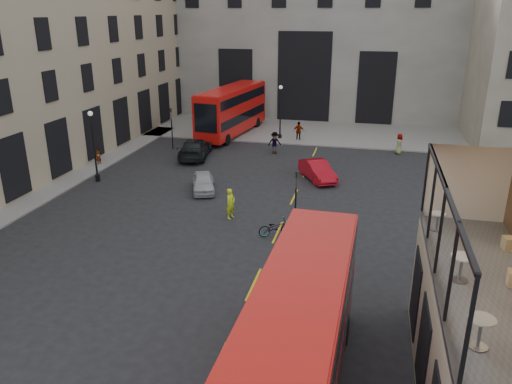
% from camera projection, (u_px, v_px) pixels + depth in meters
% --- Properties ---
extents(ground, '(140.00, 140.00, 0.00)m').
position_uv_depth(ground, '(269.00, 376.00, 17.60)').
color(ground, black).
rests_on(ground, ground).
extents(host_frontage, '(3.00, 11.00, 4.50)m').
position_uv_depth(host_frontage, '(475.00, 350.00, 15.43)').
color(host_frontage, tan).
rests_on(host_frontage, ground).
extents(cafe_floor, '(3.00, 10.00, 0.10)m').
position_uv_depth(cafe_floor, '(487.00, 286.00, 14.64)').
color(cafe_floor, slate).
rests_on(cafe_floor, host_frontage).
extents(gateway, '(35.00, 10.60, 18.00)m').
position_uv_depth(gateway, '(311.00, 35.00, 59.33)').
color(gateway, '#9C9992').
rests_on(gateway, ground).
extents(pavement_far, '(40.00, 12.00, 0.12)m').
position_uv_depth(pavement_far, '(287.00, 130.00, 53.62)').
color(pavement_far, slate).
rests_on(pavement_far, ground).
extents(traffic_light_near, '(0.16, 0.20, 3.80)m').
position_uv_depth(traffic_light_near, '(296.00, 195.00, 27.96)').
color(traffic_light_near, black).
rests_on(traffic_light_near, ground).
extents(traffic_light_far, '(0.16, 0.20, 3.80)m').
position_uv_depth(traffic_light_far, '(172.00, 123.00, 45.59)').
color(traffic_light_far, black).
rests_on(traffic_light_far, ground).
extents(street_lamp_a, '(0.36, 0.36, 5.33)m').
position_uv_depth(street_lamp_a, '(94.00, 150.00, 36.89)').
color(street_lamp_a, black).
rests_on(street_lamp_a, ground).
extents(street_lamp_b, '(0.36, 0.36, 5.33)m').
position_uv_depth(street_lamp_b, '(280.00, 115.00, 49.16)').
color(street_lamp_b, black).
rests_on(street_lamp_b, ground).
extents(bus_near, '(2.92, 11.64, 4.62)m').
position_uv_depth(bus_near, '(299.00, 339.00, 15.40)').
color(bus_near, '#B8120C').
rests_on(bus_near, ground).
extents(bus_far, '(4.36, 12.40, 4.85)m').
position_uv_depth(bus_far, '(232.00, 108.00, 50.89)').
color(bus_far, red).
rests_on(bus_far, ground).
extents(car_a, '(2.74, 4.06, 1.28)m').
position_uv_depth(car_a, '(203.00, 182.00, 35.44)').
color(car_a, '#A9ADB2').
rests_on(car_a, ground).
extents(car_b, '(3.49, 4.58, 1.45)m').
position_uv_depth(car_b, '(317.00, 170.00, 37.81)').
color(car_b, '#AC0A16').
rests_on(car_b, ground).
extents(car_c, '(3.13, 5.94, 1.64)m').
position_uv_depth(car_c, '(195.00, 148.00, 43.52)').
color(car_c, black).
rests_on(car_c, ground).
extents(bicycle, '(2.08, 1.45, 1.03)m').
position_uv_depth(bicycle, '(276.00, 228.00, 28.38)').
color(bicycle, gray).
rests_on(bicycle, ground).
extents(cyclist, '(0.69, 0.82, 1.92)m').
position_uv_depth(cyclist, '(231.00, 204.00, 30.70)').
color(cyclist, '#CDE618').
rests_on(cyclist, ground).
extents(pedestrian_a, '(0.96, 0.80, 1.77)m').
position_uv_depth(pedestrian_a, '(204.00, 129.00, 50.39)').
color(pedestrian_a, gray).
rests_on(pedestrian_a, ground).
extents(pedestrian_b, '(1.47, 1.22, 1.97)m').
position_uv_depth(pedestrian_b, '(275.00, 143.00, 44.62)').
color(pedestrian_b, gray).
rests_on(pedestrian_b, ground).
extents(pedestrian_c, '(1.15, 0.53, 1.92)m').
position_uv_depth(pedestrian_c, '(299.00, 131.00, 48.99)').
color(pedestrian_c, gray).
rests_on(pedestrian_c, ground).
extents(pedestrian_d, '(0.88, 1.05, 1.83)m').
position_uv_depth(pedestrian_d, '(399.00, 144.00, 44.54)').
color(pedestrian_d, gray).
rests_on(pedestrian_d, ground).
extents(pedestrian_e, '(0.48, 0.62, 1.53)m').
position_uv_depth(pedestrian_e, '(98.00, 157.00, 41.25)').
color(pedestrian_e, gray).
rests_on(pedestrian_e, ground).
extents(cafe_table_near, '(0.64, 0.64, 0.80)m').
position_uv_depth(cafe_table_near, '(481.00, 328.00, 11.72)').
color(cafe_table_near, beige).
rests_on(cafe_table_near, cafe_floor).
extents(cafe_table_mid, '(0.65, 0.65, 0.82)m').
position_uv_depth(cafe_table_mid, '(462.00, 264.00, 14.64)').
color(cafe_table_mid, white).
rests_on(cafe_table_mid, cafe_floor).
extents(cafe_table_far, '(0.54, 0.54, 0.68)m').
position_uv_depth(cafe_table_far, '(438.00, 219.00, 18.05)').
color(cafe_table_far, beige).
rests_on(cafe_table_far, cafe_floor).
extents(cafe_chair_d, '(0.47, 0.47, 0.82)m').
position_uv_depth(cafe_chair_d, '(510.00, 242.00, 16.68)').
color(cafe_chair_d, tan).
rests_on(cafe_chair_d, cafe_floor).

